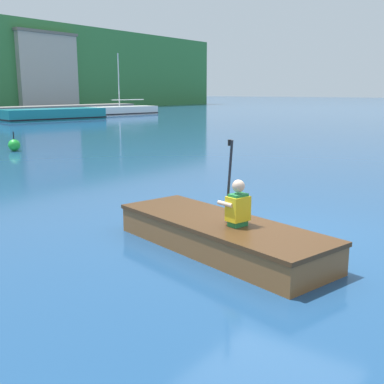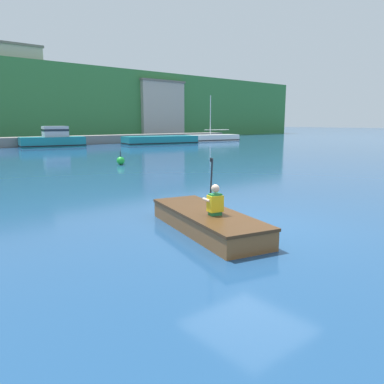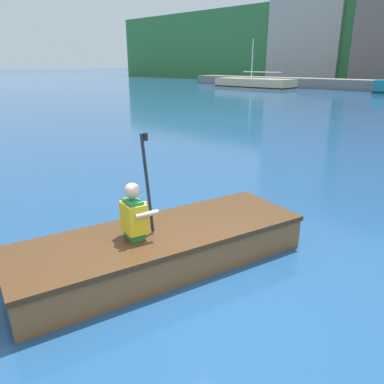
{
  "view_description": "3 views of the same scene",
  "coord_description": "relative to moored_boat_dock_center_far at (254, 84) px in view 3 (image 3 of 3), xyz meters",
  "views": [
    {
      "loc": [
        -6.53,
        -3.26,
        2.23
      ],
      "look_at": [
        -1.07,
        0.83,
        0.78
      ],
      "focal_mm": 45.0,
      "sensor_mm": 36.0,
      "label": 1
    },
    {
      "loc": [
        -6.27,
        -5.4,
        2.3
      ],
      "look_at": [
        -1.07,
        0.83,
        0.78
      ],
      "focal_mm": 35.0,
      "sensor_mm": 36.0,
      "label": 2
    },
    {
      "loc": [
        1.95,
        -2.26,
        2.27
      ],
      "look_at": [
        -1.07,
        0.83,
        0.78
      ],
      "focal_mm": 35.0,
      "sensor_mm": 36.0,
      "label": 3
    }
  ],
  "objects": [
    {
      "name": "moored_boat_dock_center_far",
      "position": [
        0.0,
        0.0,
        0.0
      ],
      "size": [
        7.71,
        2.7,
        4.41
      ],
      "color": "#CCB789",
      "rests_on": "ground"
    },
    {
      "name": "waterfront_warehouse_left",
      "position": [
        -3.73,
        17.87,
        8.65
      ],
      "size": [
        10.17,
        6.6,
        18.12
      ],
      "color": "#B2A899",
      "rests_on": "ground"
    },
    {
      "name": "ground_plane",
      "position": [
        19.66,
        -28.37,
        -0.42
      ],
      "size": [
        300.0,
        300.0,
        0.0
      ],
      "primitive_type": "plane",
      "color": "navy"
    },
    {
      "name": "rowboat_foreground",
      "position": [
        18.61,
        -28.0,
        -0.18
      ],
      "size": [
        1.93,
        3.64,
        0.43
      ],
      "color": "brown",
      "rests_on": "ground"
    },
    {
      "name": "person_paddler",
      "position": [
        18.52,
        -28.37,
        0.29
      ],
      "size": [
        0.41,
        0.39,
        1.15
      ],
      "color": "#267F3F",
      "rests_on": "rowboat_foreground"
    }
  ]
}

